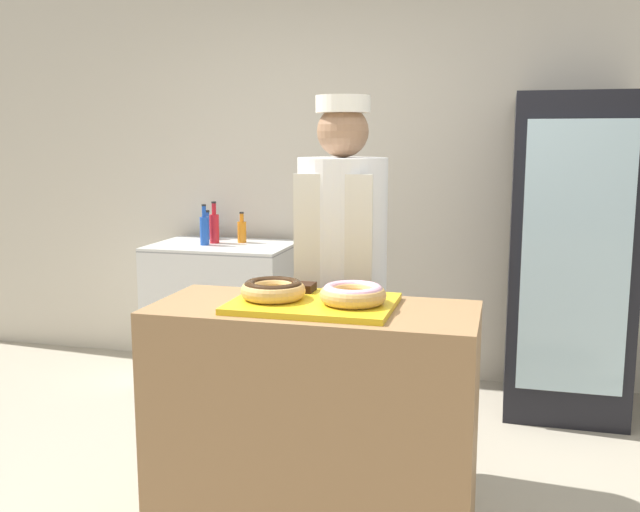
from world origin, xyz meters
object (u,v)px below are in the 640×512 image
baker_person (342,282)px  bottle_orange (242,231)px  chest_freezer (224,311)px  bottle_blue (204,229)px  bottle_blue_b (207,228)px  serving_tray (313,304)px  donut_light_glaze (353,293)px  donut_chocolate_glaze (273,289)px  brownie_back_left (302,287)px  bottle_red (214,227)px  brownie_back_right (345,290)px  beverage_fridge (570,256)px

baker_person → bottle_orange: size_ratio=8.72×
chest_freezer → bottle_blue: size_ratio=3.43×
bottle_orange → bottle_blue_b: size_ratio=1.03×
serving_tray → bottle_blue_b: bearing=123.5°
bottle_blue → donut_light_glaze: bearing=-51.4°
bottle_orange → bottle_blue_b: bottle_orange is taller
donut_chocolate_glaze → brownie_back_left: (0.07, 0.17, -0.02)m
bottle_red → bottle_blue_b: 0.22m
brownie_back_left → baker_person: (0.07, 0.43, -0.06)m
bottle_red → bottle_blue_b: bearing=126.3°
donut_chocolate_glaze → brownie_back_left: 0.18m
brownie_back_right → baker_person: bearing=104.5°
bottle_orange → bottle_red: bearing=-157.1°
donut_chocolate_glaze → bottle_red: size_ratio=0.91×
serving_tray → baker_person: (-0.02, 0.58, -0.03)m
bottle_blue → bottle_blue_b: size_ratio=1.34×
brownie_back_right → chest_freezer: brownie_back_right is taller
brownie_back_right → chest_freezer: bearing=126.7°
baker_person → donut_chocolate_glaze: bearing=-102.8°
donut_chocolate_glaze → bottle_red: bearing=119.3°
baker_person → bottle_blue: 1.59m
donut_light_glaze → brownie_back_left: (-0.24, 0.17, -0.02)m
serving_tray → donut_light_glaze: size_ratio=2.45×
beverage_fridge → bottle_orange: 2.06m
brownie_back_left → beverage_fridge: size_ratio=0.05×
bottle_blue_b → bottle_blue: bearing=-69.5°
donut_light_glaze → bottle_red: bottle_red is taller
donut_light_glaze → brownie_back_left: size_ratio=2.61×
chest_freezer → bottle_red: bearing=153.3°
serving_tray → donut_light_glaze: (0.16, -0.01, 0.05)m
serving_tray → donut_light_glaze: 0.17m
donut_light_glaze → chest_freezer: bearing=125.5°
brownie_back_right → bottle_red: size_ratio=0.35×
beverage_fridge → bottle_red: (-2.22, 0.04, 0.09)m
bottle_blue → brownie_back_left: bearing=-54.1°
brownie_back_left → beverage_fridge: beverage_fridge is taller
donut_chocolate_glaze → bottle_blue: bottle_blue is taller
beverage_fridge → chest_freezer: size_ratio=2.03×
brownie_back_right → bottle_red: 2.04m
serving_tray → bottle_red: bottle_red is taller
chest_freezer → bottle_red: (-0.07, 0.03, 0.56)m
beverage_fridge → serving_tray: bearing=-121.6°
serving_tray → bottle_orange: 2.09m
chest_freezer → bottle_red: bottle_red is taller
bottle_blue → bottle_orange: bearing=40.8°
donut_chocolate_glaze → beverage_fridge: size_ratio=0.14×
serving_tray → beverage_fridge: size_ratio=0.33×
beverage_fridge → chest_freezer: beverage_fridge is taller
chest_freezer → bottle_blue: bearing=-146.3°
donut_light_glaze → bottle_blue: bearing=128.6°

